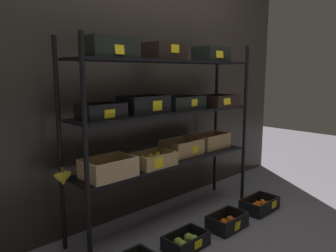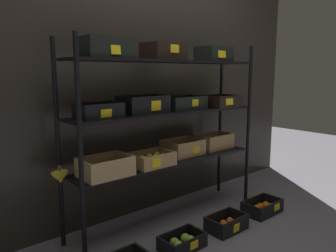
{
  "view_description": "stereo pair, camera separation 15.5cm",
  "coord_description": "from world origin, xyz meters",
  "px_view_note": "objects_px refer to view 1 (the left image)",
  "views": [
    {
      "loc": [
        -1.84,
        -1.92,
        1.26
      ],
      "look_at": [
        0.0,
        0.0,
        0.82
      ],
      "focal_mm": 35.03,
      "sensor_mm": 36.0,
      "label": 1
    },
    {
      "loc": [
        -1.72,
        -2.02,
        1.26
      ],
      "look_at": [
        0.0,
        0.0,
        0.82
      ],
      "focal_mm": 35.03,
      "sensor_mm": 36.0,
      "label": 2
    }
  ],
  "objects_px": {
    "display_rack": "(167,113)",
    "crate_ground_right_tangerine": "(260,206)",
    "crate_ground_tangerine": "(227,223)",
    "crate_ground_apple_green": "(186,242)"
  },
  "relations": [
    {
      "from": "display_rack",
      "to": "crate_ground_apple_green",
      "type": "height_order",
      "value": "display_rack"
    },
    {
      "from": "crate_ground_apple_green",
      "to": "crate_ground_tangerine",
      "type": "relative_size",
      "value": 1.0
    },
    {
      "from": "crate_ground_apple_green",
      "to": "crate_ground_tangerine",
      "type": "bearing_deg",
      "value": -3.41
    },
    {
      "from": "display_rack",
      "to": "crate_ground_right_tangerine",
      "type": "xyz_separation_m",
      "value": [
        0.73,
        -0.46,
        -0.88
      ]
    },
    {
      "from": "crate_ground_apple_green",
      "to": "display_rack",
      "type": "bearing_deg",
      "value": 62.31
    },
    {
      "from": "crate_ground_tangerine",
      "to": "crate_ground_right_tangerine",
      "type": "height_order",
      "value": "crate_ground_tangerine"
    },
    {
      "from": "display_rack",
      "to": "crate_ground_apple_green",
      "type": "relative_size",
      "value": 5.73
    },
    {
      "from": "crate_ground_apple_green",
      "to": "crate_ground_right_tangerine",
      "type": "relative_size",
      "value": 0.9
    },
    {
      "from": "display_rack",
      "to": "crate_ground_right_tangerine",
      "type": "relative_size",
      "value": 5.13
    },
    {
      "from": "display_rack",
      "to": "crate_ground_tangerine",
      "type": "relative_size",
      "value": 5.72
    }
  ]
}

